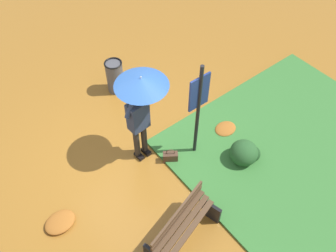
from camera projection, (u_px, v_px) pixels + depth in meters
The scene contains 11 objects.
ground_plane at pixel (132, 155), 7.28m from camera, with size 18.00×18.00×0.00m, color #9E6623.
grass_verge at pixel (293, 146), 7.41m from camera, with size 4.80×4.00×0.05m.
person_with_umbrella at pixel (140, 99), 6.16m from camera, with size 0.96×0.96×2.04m.
info_sign_post at pixel (198, 103), 6.25m from camera, with size 0.44×0.07×2.30m.
handbag at pixel (170, 157), 7.10m from camera, with size 0.33×0.29×0.37m.
park_bench at pixel (182, 226), 5.85m from camera, with size 1.44×0.74×0.75m.
trash_bin at pixel (115, 76), 8.23m from camera, with size 0.42×0.42×0.83m.
shrub_cluster at pixel (245, 153), 7.03m from camera, with size 0.62×0.56×0.51m.
leaf_pile_near_person at pixel (145, 94), 8.34m from camera, with size 0.74×0.59×0.16m.
leaf_pile_by_bench at pixel (225, 129), 7.67m from camera, with size 0.50×0.40×0.11m.
leaf_pile_far_path at pixel (60, 222), 6.26m from camera, with size 0.55×0.44×0.12m.
Camera 1 is at (-2.01, -3.82, 5.95)m, focal length 37.58 mm.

